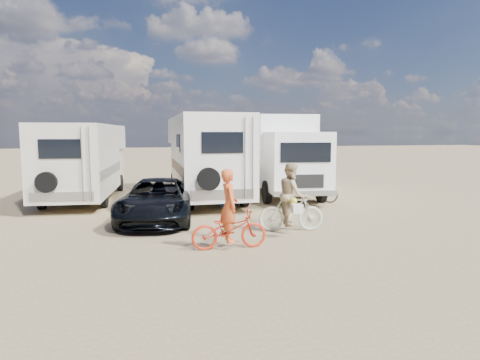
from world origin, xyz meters
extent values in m
plane|color=#97805A|center=(0.00, 0.00, 0.00)|extent=(140.00, 140.00, 0.00)
imported|color=black|center=(-2.04, 2.30, 0.66)|extent=(2.96, 5.07, 1.33)
imported|color=red|center=(-0.53, -1.49, 0.48)|extent=(1.84, 0.66, 0.96)
imported|color=beige|center=(1.59, -0.10, 0.55)|extent=(1.91, 0.85, 1.11)
imported|color=#DD5626|center=(-0.53, -1.49, 0.88)|extent=(0.43, 0.65, 1.76)
imported|color=tan|center=(1.59, -0.10, 0.89)|extent=(0.82, 0.97, 1.77)
imported|color=black|center=(4.27, 4.26, 0.48)|extent=(1.92, 1.14, 0.95)
cube|color=#2F5C95|center=(0.67, 4.26, 0.21)|extent=(0.61, 0.52, 0.42)
cube|color=#886B50|center=(1.57, 4.78, 0.18)|extent=(0.46, 0.46, 0.36)
camera|label=1|loc=(-2.66, -11.22, 2.80)|focal=31.45mm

